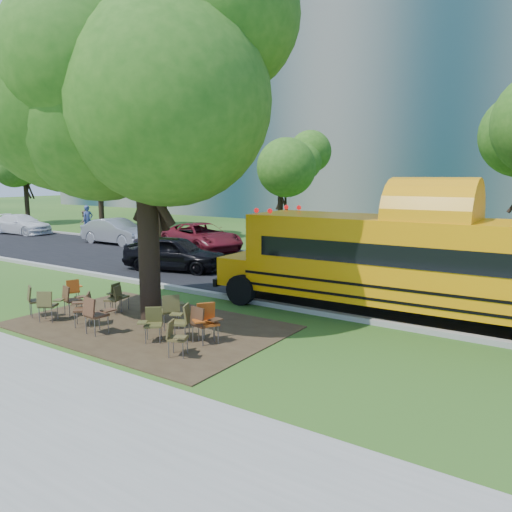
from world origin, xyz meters
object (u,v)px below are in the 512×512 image
Objects in this scene: chair_8 at (73,289)px; chair_13 at (202,321)px; chair_7 at (175,335)px; bg_car_red at (202,237)px; chair_0 at (71,298)px; chair_3 at (85,306)px; chair_6 at (182,318)px; pedestrian_b at (84,222)px; chair_4 at (95,312)px; black_car at (175,253)px; chair_9 at (115,297)px; pedestrian_a at (88,220)px; chair_1 at (35,298)px; bg_car_white at (21,224)px; main_tree at (143,91)px; chair_12 at (206,319)px; chair_5 at (152,321)px; school_bus at (426,263)px; chair_10 at (118,294)px; bg_car_silver at (116,232)px; chair_2 at (48,303)px; chair_11 at (171,308)px.

chair_8 is 0.88× the size of chair_13.
bg_car_red is (-9.67, 12.32, 0.22)m from chair_7.
chair_3 is (1.11, -0.38, 0.02)m from chair_0.
pedestrian_b is (-21.00, 13.14, 0.21)m from chair_6.
black_car reaches higher than chair_4.
pedestrian_a is at bearing 32.67° from chair_9.
black_car is at bearing 127.54° from chair_1.
chair_3 is at bearing 32.21° from chair_1.
bg_car_white is at bearing -139.55° from chair_7.
chair_13 is at bearing -105.33° from chair_6.
chair_12 is at bearing -12.93° from main_tree.
chair_9 is at bearing 68.86° from chair_1.
chair_5 is 0.18× the size of bg_car_white.
pedestrian_a is (-18.03, 11.83, -5.02)m from main_tree.
chair_9 is at bearing 178.94° from chair_13.
chair_3 is 0.20× the size of bg_car_white.
bg_car_white is at bearing 85.58° from chair_8.
chair_1 is 0.58× the size of pedestrian_b.
chair_13 is 9.42m from black_car.
school_bus is 8.65m from chair_10.
chair_4 is 0.62× the size of pedestrian_b.
bg_car_white is (-23.99, 10.38, 0.10)m from chair_6.
main_tree is 5.70m from chair_3.
pedestrian_b is at bearing -72.78° from chair_5.
chair_13 is 23.95m from pedestrian_a.
chair_1 is at bearing 51.44° from chair_3.
bg_car_white reaches higher than chair_13.
chair_13 reaches higher than chair_5.
bg_car_silver is (-14.20, 11.04, 0.22)m from chair_5.
chair_8 is 6.01m from black_car.
chair_6 is at bearing -120.50° from bg_car_white.
chair_2 is 3.47m from chair_11.
chair_3 reaches higher than chair_2.
chair_1 is 0.20× the size of bg_car_white.
black_car is at bearing -161.70° from chair_7.
school_bus is (6.11, 4.11, -4.41)m from main_tree.
chair_5 is at bearing -134.22° from school_bus.
chair_9 is at bearing 123.51° from chair_11.
bg_car_red is (14.92, 1.07, 0.06)m from bg_car_white.
black_car reaches higher than chair_11.
chair_4 is at bearing 23.71° from chair_10.
chair_10 is 0.86× the size of chair_12.
chair_3 is 23.74m from bg_car_white.
chair_7 is 0.41× the size of pedestrian_a.
chair_9 is at bearing 61.40° from chair_0.
chair_1 is (-2.91, -1.55, -5.45)m from main_tree.
pedestrian_b is (-16.99, 13.29, 0.23)m from chair_0.
chair_3 is 1.28m from chair_9.
chair_6 is at bearing 179.33° from chair_5.
chair_11 is 8.14m from black_car.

